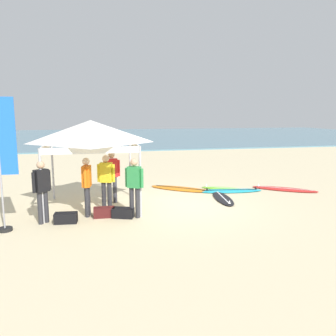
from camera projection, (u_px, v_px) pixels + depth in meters
ground_plane at (180, 205)px, 10.91m from camera, size 80.00×80.00×0.00m
sea at (114, 136)px, 43.60m from camera, size 80.00×36.00×0.10m
canopy_tent at (91, 132)px, 10.32m from camera, size 2.78×2.78×2.75m
surfboard_lime at (225, 189)px, 13.18m from camera, size 1.89×1.41×0.19m
surfboard_black at (223, 198)px, 11.67m from camera, size 0.79×2.07×0.19m
surfboard_red at (284, 189)px, 13.11m from camera, size 2.37×1.96×0.19m
surfboard_cyan at (230, 191)px, 12.84m from camera, size 2.56×0.95×0.19m
surfboard_orange at (181, 189)px, 13.17m from camera, size 2.48×2.11×0.19m
person_orange at (87, 183)px, 9.63m from camera, size 0.28×0.54×1.71m
person_yellow at (106, 179)px, 10.24m from camera, size 0.53×0.31×1.71m
person_green at (134, 184)px, 9.49m from camera, size 0.49×0.37×1.71m
person_black at (42, 188)px, 8.99m from camera, size 0.44×0.40×1.71m
person_red at (112, 174)px, 11.10m from camera, size 0.55×0.27×1.71m
banner_flag at (5, 170)px, 8.31m from camera, size 0.60×0.36×3.40m
gear_bag_near_tent at (123, 213)px, 9.62m from camera, size 0.67×0.51×0.28m
gear_bag_by_pole at (104, 212)px, 9.68m from camera, size 0.61×0.34×0.28m
gear_bag_on_sand at (66, 218)px, 9.15m from camera, size 0.63×0.38×0.28m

